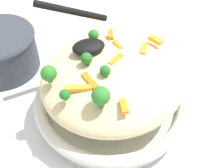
% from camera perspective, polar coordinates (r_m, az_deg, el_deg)
% --- Properties ---
extents(ground_plane, '(2.40, 2.40, 0.00)m').
position_cam_1_polar(ground_plane, '(0.58, -0.00, -5.11)').
color(ground_plane, silver).
extents(serving_bowl, '(0.28, 0.28, 0.05)m').
position_cam_1_polar(serving_bowl, '(0.56, -0.00, -3.40)').
color(serving_bowl, silver).
rests_on(serving_bowl, ground_plane).
extents(pasta_mound, '(0.25, 0.24, 0.08)m').
position_cam_1_polar(pasta_mound, '(0.52, -0.00, 0.77)').
color(pasta_mound, beige).
rests_on(pasta_mound, serving_bowl).
extents(carrot_piece_0, '(0.02, 0.03, 0.01)m').
position_cam_1_polar(carrot_piece_0, '(0.55, 8.22, 8.26)').
color(carrot_piece_0, orange).
rests_on(carrot_piece_0, pasta_mound).
extents(carrot_piece_1, '(0.02, 0.03, 0.01)m').
position_cam_1_polar(carrot_piece_1, '(0.53, 6.07, 6.64)').
color(carrot_piece_1, orange).
rests_on(carrot_piece_1, pasta_mound).
extents(carrot_piece_2, '(0.04, 0.02, 0.01)m').
position_cam_1_polar(carrot_piece_2, '(0.46, -6.40, -0.82)').
color(carrot_piece_2, orange).
rests_on(carrot_piece_2, pasta_mound).
extents(carrot_piece_3, '(0.02, 0.03, 0.01)m').
position_cam_1_polar(carrot_piece_3, '(0.55, -0.27, 9.30)').
color(carrot_piece_3, orange).
rests_on(carrot_piece_3, pasta_mound).
extents(carrot_piece_4, '(0.03, 0.02, 0.01)m').
position_cam_1_polar(carrot_piece_4, '(0.50, 0.75, 4.68)').
color(carrot_piece_4, orange).
rests_on(carrot_piece_4, pasta_mound).
extents(carrot_piece_5, '(0.01, 0.03, 0.01)m').
position_cam_1_polar(carrot_piece_5, '(0.43, 2.27, -4.18)').
color(carrot_piece_5, orange).
rests_on(carrot_piece_5, pasta_mound).
extents(carrot_piece_6, '(0.01, 0.03, 0.01)m').
position_cam_1_polar(carrot_piece_6, '(0.53, 1.13, 7.32)').
color(carrot_piece_6, orange).
rests_on(carrot_piece_6, pasta_mound).
extents(carrot_piece_7, '(0.02, 0.04, 0.01)m').
position_cam_1_polar(carrot_piece_7, '(0.47, -4.20, 0.59)').
color(carrot_piece_7, orange).
rests_on(carrot_piece_7, pasta_mound).
extents(broccoli_floret_0, '(0.02, 0.02, 0.02)m').
position_cam_1_polar(broccoli_floret_0, '(0.54, -3.51, 9.25)').
color(broccoli_floret_0, '#296820').
rests_on(broccoli_floret_0, pasta_mound).
extents(broccoli_floret_1, '(0.02, 0.02, 0.02)m').
position_cam_1_polar(broccoli_floret_1, '(0.44, -8.89, -2.03)').
color(broccoli_floret_1, '#205B1C').
rests_on(broccoli_floret_1, pasta_mound).
extents(broccoli_floret_2, '(0.02, 0.02, 0.02)m').
position_cam_1_polar(broccoli_floret_2, '(0.46, -1.31, 2.50)').
color(broccoli_floret_2, '#205B1C').
rests_on(broccoli_floret_2, pasta_mound).
extents(broccoli_floret_3, '(0.02, 0.02, 0.02)m').
position_cam_1_polar(broccoli_floret_3, '(0.48, -4.85, 4.77)').
color(broccoli_floret_3, '#205B1C').
rests_on(broccoli_floret_3, pasta_mound).
extents(broccoli_floret_4, '(0.03, 0.03, 0.03)m').
position_cam_1_polar(broccoli_floret_4, '(0.42, -2.12, -2.29)').
color(broccoli_floret_4, '#296820').
rests_on(broccoli_floret_4, pasta_mound).
extents(broccoli_floret_5, '(0.03, 0.03, 0.03)m').
position_cam_1_polar(broccoli_floret_5, '(0.47, -11.89, 2.04)').
color(broccoli_floret_5, '#296820').
rests_on(broccoli_floret_5, pasta_mound).
extents(serving_spoon, '(0.13, 0.10, 0.08)m').
position_cam_1_polar(serving_spoon, '(0.52, -5.46, 9.24)').
color(serving_spoon, black).
rests_on(serving_spoon, pasta_mound).
extents(companion_bowl, '(0.16, 0.16, 0.09)m').
position_cam_1_polar(companion_bowl, '(0.68, -20.45, 6.09)').
color(companion_bowl, '#333842').
rests_on(companion_bowl, ground_plane).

